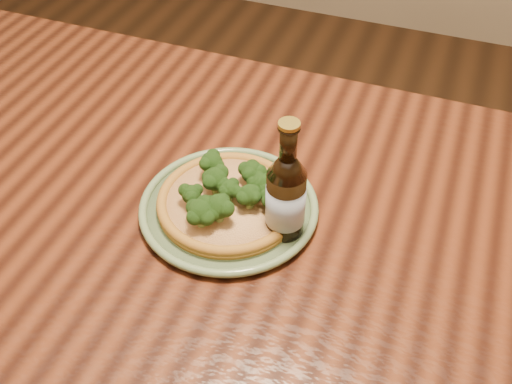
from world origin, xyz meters
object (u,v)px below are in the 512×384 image
(beer_bottle, at_px, (286,197))
(table, at_px, (205,236))
(pizza, at_px, (228,199))
(plate, at_px, (229,207))

(beer_bottle, bearing_deg, table, -170.24)
(beer_bottle, bearing_deg, pizza, -169.39)
(pizza, bearing_deg, beer_bottle, -8.51)
(table, bearing_deg, plate, -10.31)
(plate, bearing_deg, table, 169.69)
(pizza, bearing_deg, table, 169.08)
(plate, bearing_deg, pizza, -69.75)
(plate, relative_size, pizza, 1.26)
(table, height_order, beer_bottle, beer_bottle)
(table, relative_size, pizza, 6.71)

